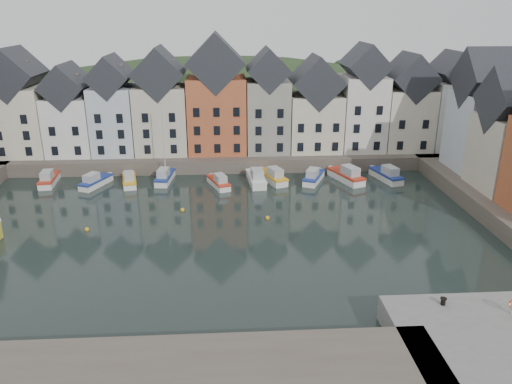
{
  "coord_description": "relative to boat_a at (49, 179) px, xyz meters",
  "views": [
    {
      "loc": [
        1.52,
        -47.76,
        22.85
      ],
      "look_at": [
        4.72,
        6.0,
        3.0
      ],
      "focal_mm": 35.0,
      "sensor_mm": 36.0,
      "label": 1
    }
  ],
  "objects": [
    {
      "name": "boat_f",
      "position": [
        28.64,
        -1.52,
        0.07
      ],
      "size": [
        2.67,
        6.73,
        2.52
      ],
      "rotation": [
        0.0,
        0.0,
        0.1
      ],
      "color": "silver",
      "rests_on": "ground"
    },
    {
      "name": "hillside",
      "position": [
        23.21,
        36.95,
        -18.65
      ],
      "size": [
        153.6,
        70.4,
        64.0
      ],
      "color": "#1E3118",
      "rests_on": "ground"
    },
    {
      "name": "ground",
      "position": [
        23.19,
        -19.05,
        -0.68
      ],
      "size": [
        260.0,
        260.0,
        0.0
      ],
      "primitive_type": "plane",
      "color": "black",
      "rests_on": "ground"
    },
    {
      "name": "boat_i",
      "position": [
        41.4,
        -1.22,
        0.09
      ],
      "size": [
        4.43,
        7.05,
        2.59
      ],
      "rotation": [
        0.0,
        0.0,
        0.38
      ],
      "color": "silver",
      "rests_on": "ground"
    },
    {
      "name": "mooring_bollard",
      "position": [
        40.62,
        -35.55,
        1.63
      ],
      "size": [
        0.48,
        0.48,
        0.56
      ],
      "color": "black",
      "rests_on": "near_quay"
    },
    {
      "name": "boat_g",
      "position": [
        31.01,
        -0.83,
        0.04
      ],
      "size": [
        4.09,
        6.58,
        2.42
      ],
      "rotation": [
        0.0,
        0.0,
        0.37
      ],
      "color": "silver",
      "rests_on": "ground"
    },
    {
      "name": "boat_h",
      "position": [
        36.69,
        -1.23,
        -0.01
      ],
      "size": [
        4.06,
        6.16,
        2.27
      ],
      "rotation": [
        0.0,
        0.0,
        -0.41
      ],
      "color": "silver",
      "rests_on": "ground"
    },
    {
      "name": "boat_d",
      "position": [
        15.87,
        0.03,
        0.05
      ],
      "size": [
        2.45,
        6.11,
        11.38
      ],
      "rotation": [
        0.0,
        0.0,
        -0.1
      ],
      "color": "silver",
      "rests_on": "ground"
    },
    {
      "name": "far_quay",
      "position": [
        23.19,
        10.95,
        0.32
      ],
      "size": [
        90.0,
        16.0,
        2.0
      ],
      "primitive_type": "cube",
      "color": "#4E443C",
      "rests_on": "ground"
    },
    {
      "name": "boat_b",
      "position": [
        6.58,
        -1.3,
        -0.04
      ],
      "size": [
        3.83,
        5.91,
        2.18
      ],
      "rotation": [
        0.0,
        0.0,
        -0.4
      ],
      "color": "silver",
      "rests_on": "ground"
    },
    {
      "name": "boat_a",
      "position": [
        0.0,
        0.0,
        0.0
      ],
      "size": [
        2.38,
        6.13,
        2.3
      ],
      "rotation": [
        0.0,
        0.0,
        0.09
      ],
      "color": "silver",
      "rests_on": "ground"
    },
    {
      "name": "far_terrace",
      "position": [
        26.4,
        8.95,
        8.19
      ],
      "size": [
        72.37,
        8.16,
        17.78
      ],
      "color": "beige",
      "rests_on": "far_quay"
    },
    {
      "name": "boat_j",
      "position": [
        47.14,
        -1.13,
        0.04
      ],
      "size": [
        3.56,
        6.63,
        2.43
      ],
      "rotation": [
        0.0,
        0.0,
        0.27
      ],
      "color": "silver",
      "rests_on": "ground"
    },
    {
      "name": "near_wall",
      "position": [
        13.19,
        -41.05,
        0.32
      ],
      "size": [
        50.0,
        6.0,
        2.0
      ],
      "primitive_type": "cube",
      "color": "#4E443C",
      "rests_on": "ground"
    },
    {
      "name": "boat_e",
      "position": [
        23.48,
        -2.53,
        -0.06
      ],
      "size": [
        3.49,
        5.74,
        2.11
      ],
      "rotation": [
        0.0,
        0.0,
        0.35
      ],
      "color": "silver",
      "rests_on": "ground"
    },
    {
      "name": "boat_c",
      "position": [
        11.15,
        -0.93,
        -0.04
      ],
      "size": [
        2.85,
        5.87,
        2.16
      ],
      "rotation": [
        0.0,
        0.0,
        0.2
      ],
      "color": "silver",
      "rests_on": "ground"
    },
    {
      "name": "mooring_buoys",
      "position": [
        19.19,
        -13.72,
        -0.53
      ],
      "size": [
        20.5,
        5.5,
        0.5
      ],
      "color": "gold",
      "rests_on": "ground"
    }
  ]
}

